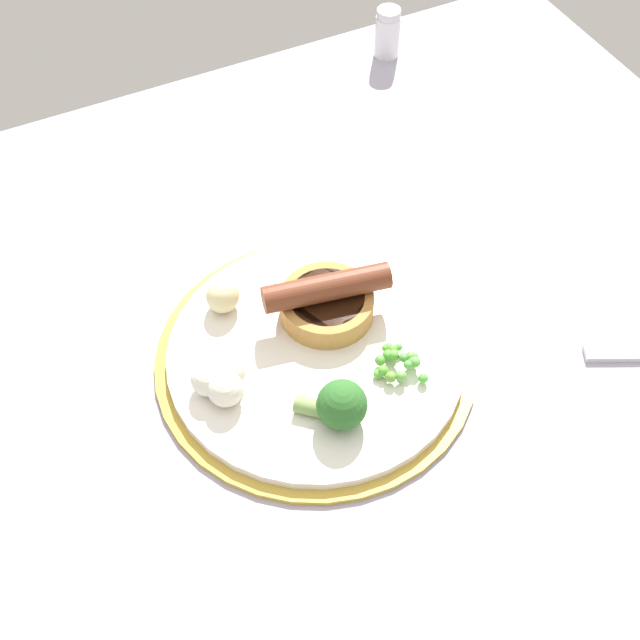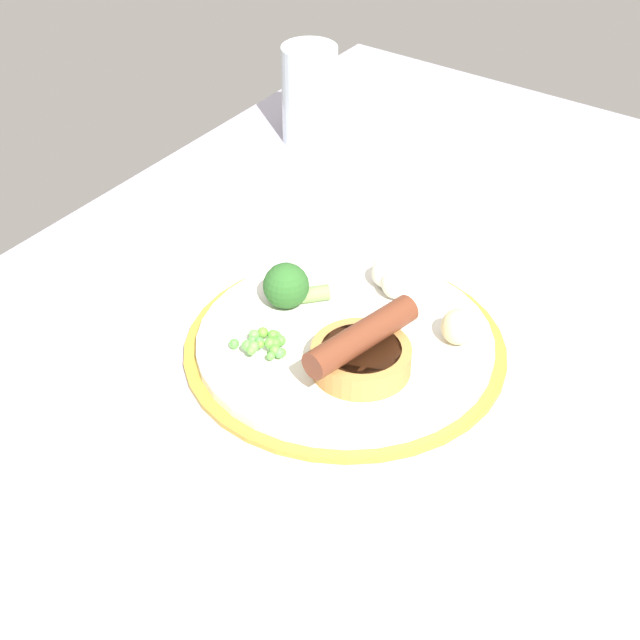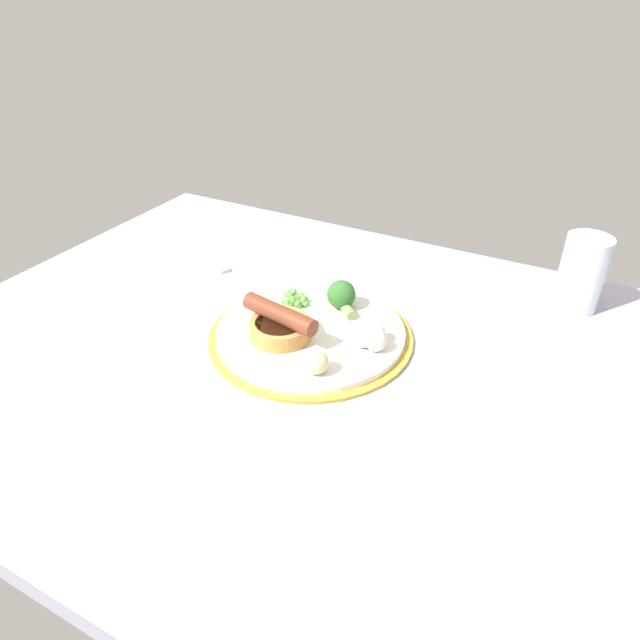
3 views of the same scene
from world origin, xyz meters
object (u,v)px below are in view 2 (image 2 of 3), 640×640
Objects in this scene: dinner_plate at (345,346)px; drinking_glass at (310,94)px; cauliflower_floret at (397,276)px; potato_chunk_1 at (458,327)px; pea_pile at (263,343)px; broccoli_floret_near at (288,286)px; sausage_pudding at (362,353)px.

drinking_glass is (31.00, 25.68, 5.12)cm from dinner_plate.
dinner_plate is at bearing -178.52° from cauliflower_floret.
dinner_plate is 8.81× the size of potato_chunk_1.
drinking_glass is at bearing 29.86° from pea_pile.
broccoli_floret_near reaches higher than potato_chunk_1.
broccoli_floret_near reaches higher than dinner_plate.
broccoli_floret_near is 0.48× the size of drinking_glass.
pea_pile is at bearing 119.39° from sausage_pudding.
cauliflower_floret reaches higher than pea_pile.
sausage_pudding is 2.45× the size of cauliflower_floret.
pea_pile is 0.44× the size of drinking_glass.
broccoli_floret_near is 1.16× the size of cauliflower_floret.
sausage_pudding is at bearing -128.04° from dinner_plate.
potato_chunk_1 is 0.28× the size of drinking_glass.
sausage_pudding reaches higher than pea_pile.
broccoli_floret_near is at bearing 79.97° from sausage_pudding.
drinking_glass reaches higher than potato_chunk_1.
broccoli_floret_near is (6.79, 2.32, 1.06)cm from pea_pile.
pea_pile is 42.24cm from drinking_glass.
cauliflower_floret is at bearing 66.67° from potato_chunk_1.
drinking_glass reaches higher than cauliflower_floret.
sausage_pudding is (-2.75, -3.52, 2.69)cm from dinner_plate.
cauliflower_floret is 9.12cm from potato_chunk_1.
potato_chunk_1 is (3.97, -15.19, -0.45)cm from broccoli_floret_near.
broccoli_floret_near is at bearing 18.91° from pea_pile.
broccoli_floret_near is at bearing 104.64° from potato_chunk_1.
dinner_plate is at bearing 62.80° from sausage_pudding.
broccoli_floret_near is at bearing 79.74° from dinner_plate.
cauliflower_floret is (11.60, 3.75, -0.39)cm from sausage_pudding.
cauliflower_floret is 1.48× the size of potato_chunk_1.
cauliflower_floret is at bearing 28.73° from sausage_pudding.
broccoli_floret_near is at bearing 138.05° from cauliflower_floret.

